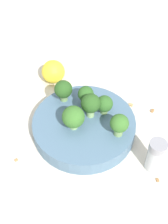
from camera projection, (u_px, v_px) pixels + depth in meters
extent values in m
plane|color=beige|center=(84.00, 131.00, 0.64)|extent=(3.00, 3.00, 0.00)
cylinder|color=slate|center=(84.00, 126.00, 0.63)|extent=(0.21, 0.21, 0.03)
cylinder|color=#7A9E5B|center=(104.00, 109.00, 0.62)|extent=(0.02, 0.02, 0.02)
sphere|color=#2D5B23|center=(104.00, 104.00, 0.61)|extent=(0.03, 0.03, 0.03)
cylinder|color=#7A9E5B|center=(119.00, 130.00, 0.59)|extent=(0.02, 0.02, 0.03)
sphere|color=#386B28|center=(119.00, 123.00, 0.57)|extent=(0.04, 0.04, 0.04)
cylinder|color=#8EB770|center=(90.00, 111.00, 0.62)|extent=(0.02, 0.02, 0.03)
sphere|color=#28511E|center=(91.00, 103.00, 0.60)|extent=(0.04, 0.04, 0.04)
cylinder|color=#8EB770|center=(86.00, 100.00, 0.64)|extent=(0.02, 0.02, 0.02)
sphere|color=#2D5B23|center=(86.00, 94.00, 0.63)|extent=(0.03, 0.03, 0.03)
cylinder|color=#8EB770|center=(74.00, 123.00, 0.60)|extent=(0.02, 0.02, 0.02)
sphere|color=#386B28|center=(73.00, 117.00, 0.58)|extent=(0.04, 0.04, 0.04)
cylinder|color=#7A9E5B|center=(64.00, 96.00, 0.65)|extent=(0.02, 0.02, 0.02)
sphere|color=#28511E|center=(63.00, 89.00, 0.63)|extent=(0.04, 0.04, 0.04)
cylinder|color=#B2B7BC|center=(154.00, 158.00, 0.56)|extent=(0.03, 0.03, 0.06)
cylinder|color=gray|center=(158.00, 146.00, 0.54)|extent=(0.03, 0.03, 0.02)
sphere|color=yellow|center=(53.00, 72.00, 0.72)|extent=(0.05, 0.05, 0.05)
cube|color=olive|center=(153.00, 110.00, 0.67)|extent=(0.01, 0.01, 0.01)
cube|color=#AD7F4C|center=(16.00, 160.00, 0.59)|extent=(0.01, 0.01, 0.01)
cube|color=tan|center=(131.00, 104.00, 0.68)|extent=(0.01, 0.01, 0.01)
cube|color=olive|center=(158.00, 180.00, 0.56)|extent=(0.01, 0.01, 0.01)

